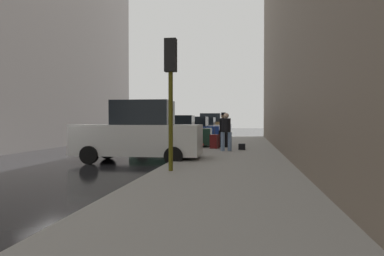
% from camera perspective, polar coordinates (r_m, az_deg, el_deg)
% --- Properties ---
extents(ground_plane, '(120.00, 120.00, 0.00)m').
position_cam_1_polar(ground_plane, '(14.33, -19.01, -5.01)').
color(ground_plane, black).
extents(sidewalk, '(4.00, 40.00, 0.15)m').
position_cam_1_polar(sidewalk, '(12.75, 5.82, -5.38)').
color(sidewalk, gray).
rests_on(sidewalk, ground_plane).
extents(parked_white_van, '(4.62, 2.10, 2.25)m').
position_cam_1_polar(parked_white_van, '(13.86, -8.05, -0.89)').
color(parked_white_van, silver).
rests_on(parked_white_van, ground_plane).
extents(parked_dark_green_sedan, '(4.26, 2.18, 1.79)m').
position_cam_1_polar(parked_dark_green_sedan, '(20.00, -2.94, -0.77)').
color(parked_dark_green_sedan, '#193828').
rests_on(parked_dark_green_sedan, ground_plane).
extents(parked_blue_sedan, '(4.25, 2.16, 1.79)m').
position_cam_1_polar(parked_blue_sedan, '(26.92, -0.02, -0.26)').
color(parked_blue_sedan, navy).
rests_on(parked_blue_sedan, ground_plane).
extents(parked_silver_sedan, '(4.27, 2.19, 1.79)m').
position_cam_1_polar(parked_silver_sedan, '(33.14, 1.55, 0.01)').
color(parked_silver_sedan, '#B7BABF').
rests_on(parked_silver_sedan, ground_plane).
extents(parked_bronze_suv, '(4.66, 2.18, 2.25)m').
position_cam_1_polar(parked_bronze_suv, '(39.13, 2.60, 0.46)').
color(parked_bronze_suv, brown).
rests_on(parked_bronze_suv, ground_plane).
extents(parked_gray_coupe, '(4.24, 2.13, 1.79)m').
position_cam_1_polar(parked_gray_coupe, '(45.85, 3.44, 0.33)').
color(parked_gray_coupe, slate).
rests_on(parked_gray_coupe, ground_plane).
extents(fire_hydrant, '(0.42, 0.22, 0.70)m').
position_cam_1_polar(fire_hydrant, '(16.63, 1.05, -2.38)').
color(fire_hydrant, red).
rests_on(fire_hydrant, sidewalk).
extents(traffic_light, '(0.32, 0.32, 3.60)m').
position_cam_1_polar(traffic_light, '(10.29, -3.26, 8.03)').
color(traffic_light, '#514C0F').
rests_on(traffic_light, sidewalk).
extents(pedestrian_with_fedora, '(0.52, 0.46, 1.78)m').
position_cam_1_polar(pedestrian_with_fedora, '(19.15, 4.81, 0.00)').
color(pedestrian_with_fedora, black).
rests_on(pedestrian_with_fedora, sidewalk).
extents(pedestrian_in_jeans, '(0.53, 0.48, 1.71)m').
position_cam_1_polar(pedestrian_in_jeans, '(16.86, 5.23, -0.27)').
color(pedestrian_in_jeans, '#728CB2').
rests_on(pedestrian_in_jeans, sidewalk).
extents(rolling_suitcase, '(0.45, 0.61, 1.04)m').
position_cam_1_polar(rolling_suitcase, '(18.46, 3.46, -2.05)').
color(rolling_suitcase, '#591414').
rests_on(rolling_suitcase, sidewalk).
extents(duffel_bag, '(0.32, 0.44, 0.28)m').
position_cam_1_polar(duffel_bag, '(17.74, 7.61, -2.84)').
color(duffel_bag, black).
rests_on(duffel_bag, sidewalk).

